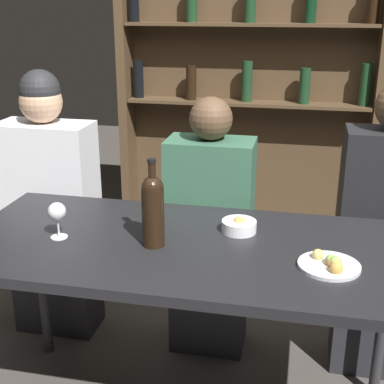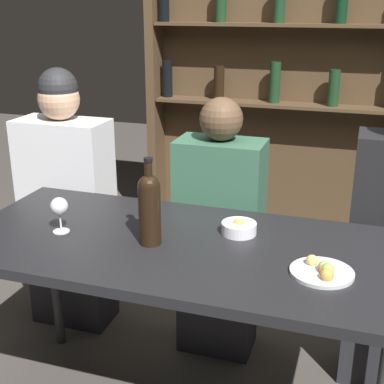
{
  "view_description": "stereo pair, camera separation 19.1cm",
  "coord_description": "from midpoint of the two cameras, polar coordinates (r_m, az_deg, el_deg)",
  "views": [
    {
      "loc": [
        0.38,
        -1.65,
        1.56
      ],
      "look_at": [
        0.0,
        0.11,
        0.92
      ],
      "focal_mm": 50.0,
      "sensor_mm": 36.0,
      "label": 1
    },
    {
      "loc": [
        0.56,
        -1.6,
        1.56
      ],
      "look_at": [
        0.0,
        0.11,
        0.92
      ],
      "focal_mm": 50.0,
      "sensor_mm": 36.0,
      "label": 2
    }
  ],
  "objects": [
    {
      "name": "dining_table",
      "position": [
        1.89,
        -3.6,
        -7.26
      ],
      "size": [
        1.6,
        0.73,
        0.77
      ],
      "color": "black",
      "rests_on": "ground_plane"
    },
    {
      "name": "wine_rack_wall",
      "position": [
        3.51,
        4.43,
        12.47
      ],
      "size": [
        1.68,
        0.21,
        2.17
      ],
      "color": "#4C3823",
      "rests_on": "ground_plane"
    },
    {
      "name": "wine_bottle",
      "position": [
        1.81,
        -7.22,
        -1.72
      ],
      "size": [
        0.08,
        0.08,
        0.31
      ],
      "color": "black",
      "rests_on": "dining_table"
    },
    {
      "name": "wine_glass_1",
      "position": [
        1.95,
        -16.95,
        -2.2
      ],
      "size": [
        0.06,
        0.06,
        0.13
      ],
      "color": "silver",
      "rests_on": "dining_table"
    },
    {
      "name": "food_plate_0",
      "position": [
        1.72,
        11.42,
        -7.64
      ],
      "size": [
        0.2,
        0.2,
        0.05
      ],
      "color": "silver",
      "rests_on": "dining_table"
    },
    {
      "name": "snack_bowl",
      "position": [
        1.94,
        2.25,
        -3.68
      ],
      "size": [
        0.13,
        0.13,
        0.06
      ],
      "color": "white",
      "rests_on": "dining_table"
    },
    {
      "name": "seated_person_left",
      "position": [
        2.65,
        -16.78,
        -2.24
      ],
      "size": [
        0.43,
        0.22,
        1.29
      ],
      "color": "#26262B",
      "rests_on": "ground_plane"
    },
    {
      "name": "seated_person_center",
      "position": [
        2.41,
        -0.38,
        -4.91
      ],
      "size": [
        0.38,
        0.22,
        1.2
      ],
      "color": "#26262B",
      "rests_on": "ground_plane"
    },
    {
      "name": "seated_person_right",
      "position": [
        2.36,
        17.44,
        -5.33
      ],
      "size": [
        0.37,
        0.22,
        1.28
      ],
      "color": "#26262B",
      "rests_on": "ground_plane"
    }
  ]
}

